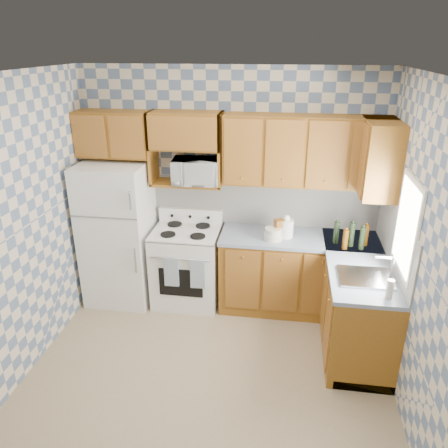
{
  "coord_description": "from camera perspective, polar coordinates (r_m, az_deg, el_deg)",
  "views": [
    {
      "loc": [
        0.63,
        -3.19,
        2.92
      ],
      "look_at": [
        0.05,
        0.75,
        1.25
      ],
      "focal_mm": 35.0,
      "sensor_mm": 36.0,
      "label": 1
    }
  ],
  "objects": [
    {
      "name": "backsplash_back",
      "position": [
        5.08,
        5.31,
        2.88
      ],
      "size": [
        2.6,
        0.02,
        0.56
      ],
      "primitive_type": "cube",
      "color": "white",
      "rests_on": "back_wall"
    },
    {
      "name": "countertop_back",
      "position": [
        4.92,
        9.91,
        -1.84
      ],
      "size": [
        1.77,
        0.63,
        0.04
      ],
      "primitive_type": "cube",
      "color": "slate",
      "rests_on": "base_cabinets_back"
    },
    {
      "name": "bottle_4",
      "position": [
        4.8,
        14.46,
        -1.07
      ],
      "size": [
        0.06,
        0.06,
        0.24
      ],
      "primitive_type": "cylinder",
      "color": "black",
      "rests_on": "countertop_back"
    },
    {
      "name": "stove_body",
      "position": [
        5.22,
        -4.83,
        -5.58
      ],
      "size": [
        0.76,
        0.65,
        0.9
      ],
      "primitive_type": "cube",
      "color": "white",
      "rests_on": "floor"
    },
    {
      "name": "back_wall",
      "position": [
        5.08,
        0.85,
        4.75
      ],
      "size": [
        3.4,
        0.02,
        2.7
      ],
      "primitive_type": "cube",
      "color": "slate",
      "rests_on": "ground"
    },
    {
      "name": "soap_bottle",
      "position": [
        3.94,
        20.86,
        -7.94
      ],
      "size": [
        0.06,
        0.06,
        0.17
      ],
      "primitive_type": "cylinder",
      "color": "beige",
      "rests_on": "countertop_right"
    },
    {
      "name": "electric_kettle",
      "position": [
        4.84,
        8.11,
        -0.57
      ],
      "size": [
        0.16,
        0.16,
        0.2
      ],
      "primitive_type": "cylinder",
      "color": "white",
      "rests_on": "countertop_back"
    },
    {
      "name": "bottle_2",
      "position": [
        4.83,
        18.01,
        -1.4
      ],
      "size": [
        0.06,
        0.06,
        0.23
      ],
      "primitive_type": "cylinder",
      "color": "#512D08",
      "rests_on": "countertop_back"
    },
    {
      "name": "bottle_0",
      "position": [
        4.76,
        16.32,
        -1.31
      ],
      "size": [
        0.06,
        0.06,
        0.27
      ],
      "primitive_type": "cylinder",
      "color": "black",
      "rests_on": "countertop_back"
    },
    {
      "name": "microwave",
      "position": [
        4.88,
        -3.73,
        6.89
      ],
      "size": [
        0.54,
        0.39,
        0.28
      ],
      "primitive_type": "imported",
      "rotation": [
        0.0,
        0.0,
        0.09
      ],
      "color": "white",
      "rests_on": "microwave_shelf"
    },
    {
      "name": "bottle_1",
      "position": [
        4.73,
        17.6,
        -1.77
      ],
      "size": [
        0.06,
        0.06,
        0.25
      ],
      "primitive_type": "cylinder",
      "color": "black",
      "rests_on": "countertop_back"
    },
    {
      "name": "backguard",
      "position": [
        5.23,
        -4.36,
        1.15
      ],
      "size": [
        0.76,
        0.08,
        0.17
      ],
      "primitive_type": "cube",
      "color": "white",
      "rests_on": "cooktop"
    },
    {
      "name": "window",
      "position": [
        4.06,
        22.79,
        -0.33
      ],
      "size": [
        0.02,
        0.66,
        0.86
      ],
      "primitive_type": "cube",
      "color": "white",
      "rests_on": "right_wall"
    },
    {
      "name": "dish_towel_right",
      "position": [
        4.83,
        -3.47,
        -6.55
      ],
      "size": [
        0.16,
        0.02,
        0.34
      ],
      "primitive_type": "cube",
      "color": "navy",
      "rests_on": "stove_body"
    },
    {
      "name": "cooktop",
      "position": [
        5.02,
        -5.0,
        -1.0
      ],
      "size": [
        0.76,
        0.65,
        0.02
      ],
      "primitive_type": "cube",
      "color": "silver",
      "rests_on": "stove_body"
    },
    {
      "name": "upper_cabinets_back",
      "position": [
        4.75,
        10.67,
        9.35
      ],
      "size": [
        1.75,
        0.33,
        0.74
      ],
      "primitive_type": "cube",
      "color": "brown",
      "rests_on": "back_wall"
    },
    {
      "name": "sink",
      "position": [
        4.22,
        17.95,
        -6.69
      ],
      "size": [
        0.48,
        0.4,
        0.03
      ],
      "primitive_type": "cube",
      "color": "#B7B7BC",
      "rests_on": "countertop_right"
    },
    {
      "name": "right_wall",
      "position": [
        3.71,
        24.31,
        -4.46
      ],
      "size": [
        0.02,
        3.2,
        2.7
      ],
      "primitive_type": "cube",
      "color": "slate",
      "rests_on": "ground"
    },
    {
      "name": "bottle_3",
      "position": [
        4.69,
        15.56,
        -1.95
      ],
      "size": [
        0.06,
        0.06,
        0.21
      ],
      "primitive_type": "cylinder",
      "color": "#512D08",
      "rests_on": "countertop_back"
    },
    {
      "name": "countertop_right",
      "position": [
        4.53,
        17.22,
        -4.81
      ],
      "size": [
        0.63,
        1.6,
        0.04
      ],
      "primitive_type": "cube",
      "color": "slate",
      "rests_on": "base_cabinets_right"
    },
    {
      "name": "food_containers",
      "position": [
        4.77,
        6.44,
        -1.28
      ],
      "size": [
        0.2,
        0.2,
        0.13
      ],
      "primitive_type": null,
      "color": "beige",
      "rests_on": "countertop_back"
    },
    {
      "name": "microwave_shelf",
      "position": [
        4.98,
        -4.79,
        5.33
      ],
      "size": [
        0.8,
        0.33,
        0.03
      ],
      "primitive_type": "cube",
      "color": "brown",
      "rests_on": "back_wall"
    },
    {
      "name": "backsplash_right",
      "position": [
        4.47,
        21.4,
        -1.54
      ],
      "size": [
        0.02,
        1.6,
        0.56
      ],
      "primitive_type": "cube",
      "color": "white",
      "rests_on": "right_wall"
    },
    {
      "name": "upper_cabinets_right",
      "position": [
        4.65,
        19.57,
        8.16
      ],
      "size": [
        0.33,
        0.7,
        0.74
      ],
      "primitive_type": "cube",
      "color": "brown",
      "rests_on": "right_wall"
    },
    {
      "name": "floor",
      "position": [
        4.37,
        -2.21,
        -19.2
      ],
      "size": [
        3.4,
        3.4,
        0.0
      ],
      "primitive_type": "plane",
      "color": "#8E7A5A",
      "rests_on": "ground"
    },
    {
      "name": "knife_block",
      "position": [
        4.81,
        7.2,
        -0.6
      ],
      "size": [
        0.13,
        0.13,
        0.21
      ],
      "primitive_type": "cube",
      "rotation": [
        0.0,
        0.0,
        0.41
      ],
      "color": "brown",
      "rests_on": "countertop_back"
    },
    {
      "name": "refrigerator",
      "position": [
        5.26,
        -13.61,
        -1.22
      ],
      "size": [
        0.75,
        0.7,
        1.68
      ],
      "primitive_type": "cube",
      "color": "white",
      "rests_on": "floor"
    },
    {
      "name": "dish_towel_left",
      "position": [
        4.9,
        -6.9,
        -6.27
      ],
      "size": [
        0.16,
        0.02,
        0.34
      ],
      "primitive_type": "cube",
      "color": "navy",
      "rests_on": "stove_body"
    },
    {
      "name": "upper_cabinets_fridge",
      "position": [
        5.1,
        -14.19,
        11.34
      ],
      "size": [
        0.82,
        0.33,
        0.5
      ],
      "primitive_type": "cube",
      "color": "brown",
      "rests_on": "back_wall"
    },
    {
      "name": "base_cabinets_right",
      "position": [
        4.76,
        16.64,
        -9.73
      ],
      "size": [
        0.6,
        1.6,
        0.88
      ],
      "primitive_type": "cube",
      "color": "brown",
      "rests_on": "floor"
    },
    {
      "name": "base_cabinets_back",
      "position": [
        5.13,
        9.57,
        -6.5
      ],
      "size": [
        1.75,
        0.6,
        0.88
      ],
      "primitive_type": "cube",
      "color": "brown",
      "rests_on": "floor"
    }
  ]
}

